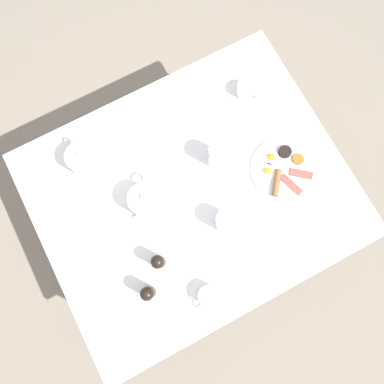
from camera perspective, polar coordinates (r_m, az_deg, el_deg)
ground_plane at (r=2.21m, az=0.00°, el=-3.79°), size 8.00×8.00×0.00m
table at (r=1.57m, az=0.00°, el=-0.58°), size 1.01×1.23×0.71m
breakfast_plate at (r=1.57m, az=13.67°, el=3.39°), size 0.27×0.27×0.04m
teapot_near at (r=1.46m, az=-7.25°, el=-1.30°), size 0.19×0.12×0.13m
teapot_far at (r=1.54m, az=-16.23°, el=4.82°), size 0.21×0.12×0.13m
teacup_with_saucer_left at (r=1.46m, az=2.48°, el=-15.47°), size 0.15×0.15×0.06m
teacup_with_saucer_right at (r=1.64m, az=8.18°, el=15.08°), size 0.15×0.15×0.06m
water_glass_tall at (r=1.48m, az=4.03°, el=5.63°), size 0.08×0.08×0.13m
water_glass_short at (r=1.44m, az=5.15°, el=-4.40°), size 0.08×0.08×0.11m
pepper_grinder at (r=1.43m, az=-6.72°, el=-15.07°), size 0.05×0.05×0.13m
salt_grinder at (r=1.42m, az=-5.16°, el=-10.56°), size 0.05×0.05×0.13m
fork_by_plate at (r=1.60m, az=-8.23°, el=9.35°), size 0.13×0.14×0.00m
knife_by_plate at (r=1.60m, az=2.02°, el=10.92°), size 0.16×0.17×0.00m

